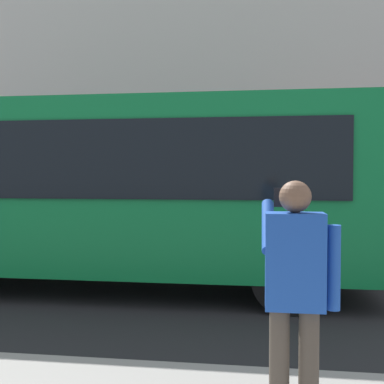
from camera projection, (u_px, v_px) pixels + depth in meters
name	position (u px, v px, depth m)	size (l,w,h in m)	color
ground_plane	(189.00, 288.00, 7.99)	(60.00, 60.00, 0.00)	#232326
building_facade_far	(222.00, 38.00, 14.49)	(28.00, 1.55, 12.00)	beige
red_bus	(99.00, 187.00, 7.96)	(9.05, 2.54, 3.08)	#0F7238
pedestrian_photographer	(295.00, 284.00, 3.31)	(0.53, 0.52, 1.70)	#4C4238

